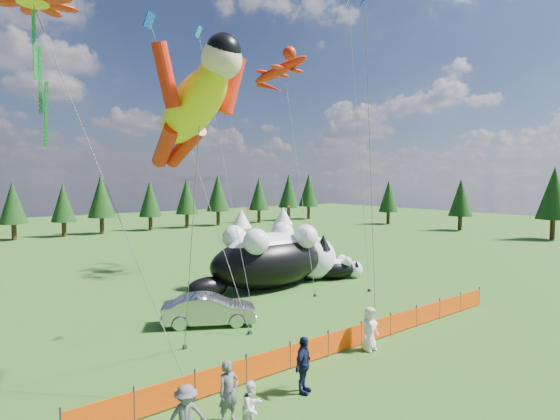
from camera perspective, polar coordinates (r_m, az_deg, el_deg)
name	(u,v)px	position (r m, az deg, el deg)	size (l,w,h in m)	color
ground	(300,331)	(21.76, 2.59, -15.53)	(160.00, 160.00, 0.00)	#0F3509
safety_fence	(345,339)	(19.52, 8.50, -16.33)	(22.06, 0.06, 1.10)	#262626
tree_line	(76,205)	(62.20, -25.09, 0.61)	(90.00, 4.00, 8.00)	black
festival_tents	(173,223)	(61.01, -13.85, -1.64)	(50.00, 3.20, 2.80)	white
cat_large	(275,257)	(29.81, -0.63, -6.16)	(11.74, 4.23, 4.24)	black
cat_small	(336,268)	(32.51, 7.36, -7.52)	(4.43, 2.84, 1.68)	black
car	(209,310)	(22.68, -9.21, -12.73)	(1.62, 4.64, 1.53)	#B0B0B5
spectator_a	(229,392)	(14.18, -6.73, -22.54)	(0.69, 0.45, 1.88)	#56565B
spectator_b	(252,407)	(13.71, -3.67, -24.33)	(0.74, 0.44, 1.53)	white
spectator_c	(303,365)	(15.75, 3.08, -19.55)	(1.15, 0.59, 1.96)	#161B3E
spectator_d	(186,417)	(13.26, -12.18, -24.92)	(1.14, 0.59, 1.76)	#56565B
spectator_e	(370,329)	(19.59, 11.62, -14.96)	(0.91, 0.59, 1.87)	white
superhero_kite	(192,107)	(15.20, -11.39, 13.01)	(4.52, 6.10, 12.23)	yellow
gecko_kite	(280,70)	(36.21, 0.04, 17.83)	(6.61, 11.88, 18.26)	red
flower_kite	(33,6)	(19.91, -29.53, 22.16)	(5.00, 7.66, 15.26)	red
diamond_kite_a	(153,31)	(26.00, -16.27, 21.49)	(2.70, 6.92, 17.17)	#0B46B3
diamond_kite_b	(349,14)	(35.17, 9.03, 24.00)	(2.85, 4.99, 21.35)	#0D8EA0
diamond_kite_c	(366,18)	(21.83, 11.12, 23.41)	(0.61, 1.52, 16.18)	#0B46B3
diamond_kite_d	(201,45)	(31.41, -10.31, 20.48)	(0.90, 6.88, 18.32)	#0D8EA0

